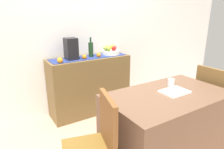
# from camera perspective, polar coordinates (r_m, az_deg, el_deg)

# --- Properties ---
(ground_plane) EXTENTS (6.40, 6.40, 0.02)m
(ground_plane) POSITION_cam_1_polar(r_m,az_deg,el_deg) (2.67, 4.08, -18.02)
(ground_plane) COLOR tan
(ground_plane) RESTS_ON ground
(room_wall_rear) EXTENTS (6.40, 0.06, 2.70)m
(room_wall_rear) POSITION_cam_1_polar(r_m,az_deg,el_deg) (3.21, -8.23, 13.92)
(room_wall_rear) COLOR silver
(room_wall_rear) RESTS_ON ground
(sideboard_console) EXTENTS (1.24, 0.42, 0.89)m
(sideboard_console) POSITION_cam_1_polar(r_m,az_deg,el_deg) (3.14, -6.33, -3.04)
(sideboard_console) COLOR brown
(sideboard_console) RESTS_ON ground
(table_runner) EXTENTS (1.16, 0.32, 0.01)m
(table_runner) POSITION_cam_1_polar(r_m,az_deg,el_deg) (3.02, -6.61, 4.94)
(table_runner) COLOR navy
(table_runner) RESTS_ON sideboard_console
(fruit_bowl) EXTENTS (0.28, 0.28, 0.06)m
(fruit_bowl) POSITION_cam_1_polar(r_m,az_deg,el_deg) (3.19, -0.25, 6.40)
(fruit_bowl) COLOR white
(fruit_bowl) RESTS_ON table_runner
(apple_center) EXTENTS (0.08, 0.08, 0.08)m
(apple_center) POSITION_cam_1_polar(r_m,az_deg,el_deg) (3.10, -0.96, 7.36)
(apple_center) COLOR #8BA732
(apple_center) RESTS_ON fruit_bowl
(apple_right) EXTENTS (0.07, 0.07, 0.07)m
(apple_right) POSITION_cam_1_polar(r_m,az_deg,el_deg) (3.13, 0.50, 7.41)
(apple_right) COLOR red
(apple_right) RESTS_ON fruit_bowl
(apple_rear) EXTENTS (0.08, 0.08, 0.08)m
(apple_rear) POSITION_cam_1_polar(r_m,az_deg,el_deg) (3.22, -1.22, 7.77)
(apple_rear) COLOR #8AAF33
(apple_rear) RESTS_ON fruit_bowl
(apple_front) EXTENTS (0.07, 0.07, 0.07)m
(apple_front) POSITION_cam_1_polar(r_m,az_deg,el_deg) (3.19, 0.67, 7.61)
(apple_front) COLOR red
(apple_front) RESTS_ON fruit_bowl
(apple_upper) EXTENTS (0.08, 0.08, 0.08)m
(apple_upper) POSITION_cam_1_polar(r_m,az_deg,el_deg) (3.15, -1.83, 7.52)
(apple_upper) COLOR olive
(apple_upper) RESTS_ON fruit_bowl
(apple_left) EXTENTS (0.08, 0.08, 0.08)m
(apple_left) POSITION_cam_1_polar(r_m,az_deg,el_deg) (3.26, 0.23, 7.92)
(apple_left) COLOR gold
(apple_left) RESTS_ON fruit_bowl
(wine_bottle) EXTENTS (0.07, 0.07, 0.30)m
(wine_bottle) POSITION_cam_1_polar(r_m,az_deg,el_deg) (3.01, -6.07, 7.13)
(wine_bottle) COLOR #1A381D
(wine_bottle) RESTS_ON sideboard_console
(coffee_maker) EXTENTS (0.16, 0.18, 0.31)m
(coffee_maker) POSITION_cam_1_polar(r_m,az_deg,el_deg) (2.88, -11.62, 7.17)
(coffee_maker) COLOR black
(coffee_maker) RESTS_ON sideboard_console
(orange_loose_far) EXTENTS (0.08, 0.08, 0.08)m
(orange_loose_far) POSITION_cam_1_polar(r_m,az_deg,el_deg) (2.73, -14.62, 3.94)
(orange_loose_far) COLOR orange
(orange_loose_far) RESTS_ON sideboard_console
(orange_loose_end) EXTENTS (0.07, 0.07, 0.07)m
(orange_loose_end) POSITION_cam_1_polar(r_m,az_deg,el_deg) (2.89, -7.90, 4.99)
(orange_loose_end) COLOR orange
(orange_loose_end) RESTS_ON sideboard_console
(orange_loose_mid) EXTENTS (0.07, 0.07, 0.07)m
(orange_loose_mid) POSITION_cam_1_polar(r_m,az_deg,el_deg) (3.00, -3.82, 5.58)
(orange_loose_mid) COLOR orange
(orange_loose_mid) RESTS_ON sideboard_console
(dining_table) EXTENTS (1.28, 0.75, 0.74)m
(dining_table) POSITION_cam_1_polar(r_m,az_deg,el_deg) (2.29, 14.98, -13.90)
(dining_table) COLOR brown
(dining_table) RESTS_ON ground
(open_book) EXTENTS (0.28, 0.21, 0.02)m
(open_book) POSITION_cam_1_polar(r_m,az_deg,el_deg) (2.17, 17.46, -4.72)
(open_book) COLOR white
(open_book) RESTS_ON dining_table
(coffee_cup) EXTENTS (0.07, 0.07, 0.09)m
(coffee_cup) POSITION_cam_1_polar(r_m,az_deg,el_deg) (2.33, 16.46, -2.21)
(coffee_cup) COLOR silver
(coffee_cup) RESTS_ON dining_table
(chair_by_corner) EXTENTS (0.40, 0.40, 0.90)m
(chair_by_corner) POSITION_cam_1_polar(r_m,az_deg,el_deg) (3.00, 26.95, -9.71)
(chair_by_corner) COLOR brown
(chair_by_corner) RESTS_ON ground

